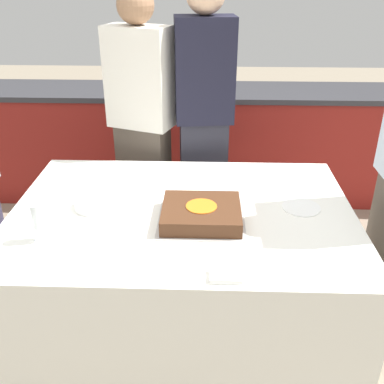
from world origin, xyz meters
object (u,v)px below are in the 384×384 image
object	(u,v)px
plate_stack	(94,204)
person_standing_back	(142,127)
cake	(201,213)
wine_glass	(38,218)
person_cutting_cake	(204,120)

from	to	relation	value
plate_stack	person_standing_back	world-z (taller)	person_standing_back
cake	wine_glass	size ratio (longest dim) A/B	2.27
wine_glass	cake	bearing A→B (deg)	15.75
plate_stack	wine_glass	xyz separation A→B (m)	(-0.16, -0.30, 0.10)
plate_stack	wine_glass	size ratio (longest dim) A/B	1.10
wine_glass	person_cutting_cake	xyz separation A→B (m)	(0.69, 1.10, 0.07)
person_cutting_cake	person_standing_back	size ratio (longest dim) A/B	1.04
plate_stack	wine_glass	world-z (taller)	wine_glass
cake	plate_stack	distance (m)	0.54
cake	person_standing_back	world-z (taller)	person_standing_back
plate_stack	wine_glass	bearing A→B (deg)	-117.93
wine_glass	person_standing_back	world-z (taller)	person_standing_back
plate_stack	person_standing_back	distance (m)	0.81
plate_stack	wine_glass	distance (m)	0.36
cake	person_standing_back	distance (m)	0.99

